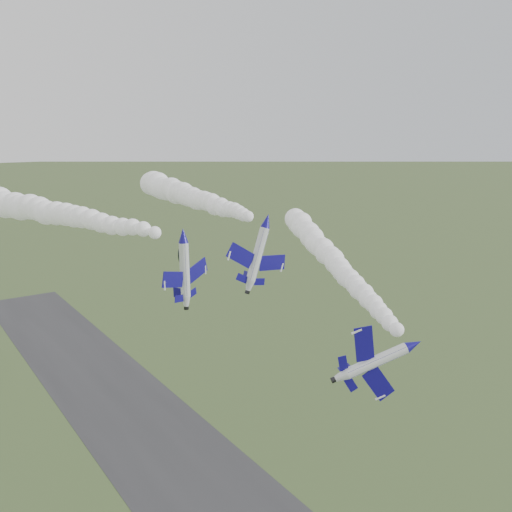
% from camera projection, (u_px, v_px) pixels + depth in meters
% --- Properties ---
extents(runway, '(24.00, 260.00, 0.04)m').
position_uv_depth(runway, '(188.00, 475.00, 100.64)').
color(runway, '#303032').
rests_on(runway, ground).
extents(jet_lead, '(6.67, 10.73, 8.71)m').
position_uv_depth(jet_lead, '(414.00, 345.00, 64.59)').
color(jet_lead, silver).
extents(smoke_trail_jet_lead, '(33.05, 64.08, 4.88)m').
position_uv_depth(smoke_trail_jet_lead, '(331.00, 258.00, 99.75)').
color(smoke_trail_jet_lead, white).
extents(jet_pair_left, '(9.49, 10.83, 2.82)m').
position_uv_depth(jet_pair_left, '(184.00, 235.00, 76.29)').
color(jet_pair_left, silver).
extents(smoke_trail_jet_pair_left, '(28.72, 54.76, 5.57)m').
position_uv_depth(smoke_trail_jet_pair_left, '(26.00, 207.00, 90.93)').
color(smoke_trail_jet_pair_left, white).
extents(jet_pair_right, '(10.00, 12.54, 4.03)m').
position_uv_depth(jet_pair_right, '(267.00, 221.00, 85.59)').
color(jet_pair_right, silver).
extents(smoke_trail_jet_pair_right, '(8.20, 53.66, 5.36)m').
position_uv_depth(smoke_trail_jet_pair_right, '(191.00, 197.00, 110.78)').
color(smoke_trail_jet_pair_right, white).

